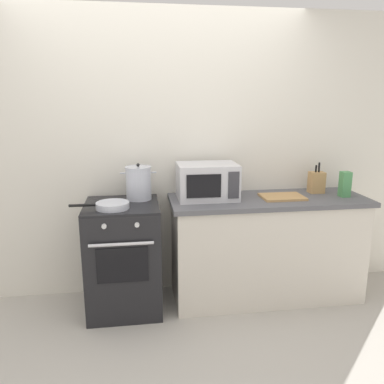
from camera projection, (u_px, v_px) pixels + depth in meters
ground_plane at (173, 345)px, 2.83m from camera, size 10.00×10.00×0.00m
back_wall at (194, 155)px, 3.51m from camera, size 4.40×0.10×2.50m
lower_cabinet_right at (266, 250)px, 3.44m from camera, size 1.64×0.56×0.88m
countertop_right at (269, 200)px, 3.34m from camera, size 1.70×0.60×0.04m
stove at (124, 257)px, 3.24m from camera, size 0.60×0.64×0.92m
stock_pot at (139, 183)px, 3.25m from camera, size 0.30×0.22×0.31m
frying_pan at (112, 205)px, 3.00m from camera, size 0.46×0.26×0.05m
microwave at (207, 181)px, 3.28m from camera, size 0.50×0.37×0.30m
cutting_board at (282, 197)px, 3.32m from camera, size 0.36×0.26×0.02m
knife_block at (316, 182)px, 3.49m from camera, size 0.13×0.10×0.28m
pasta_box at (345, 184)px, 3.35m from camera, size 0.08×0.08×0.22m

